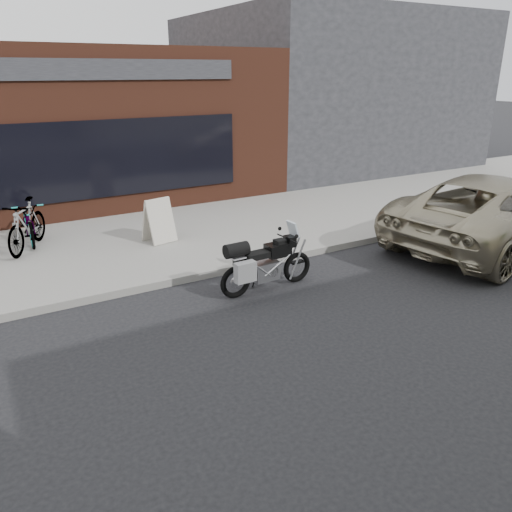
{
  "coord_description": "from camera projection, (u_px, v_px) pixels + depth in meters",
  "views": [
    {
      "loc": [
        -3.86,
        -4.37,
        3.88
      ],
      "look_at": [
        0.19,
        2.67,
        0.85
      ],
      "focal_mm": 35.0,
      "sensor_mm": 36.0,
      "label": 1
    }
  ],
  "objects": [
    {
      "name": "neighbour_building",
      "position": [
        321.0,
        92.0,
        21.7
      ],
      "size": [
        10.0,
        10.0,
        6.0
      ],
      "primitive_type": "cube",
      "color": "#27272C",
      "rests_on": "ground"
    },
    {
      "name": "near_sidewalk",
      "position": [
        162.0,
        234.0,
        12.36
      ],
      "size": [
        44.0,
        6.0,
        0.15
      ],
      "primitive_type": "cube",
      "color": "gray",
      "rests_on": "ground"
    },
    {
      "name": "ground",
      "position": [
        342.0,
        378.0,
        6.71
      ],
      "size": [
        120.0,
        120.0,
        0.0
      ],
      "primitive_type": "plane",
      "color": "black",
      "rests_on": "ground"
    },
    {
      "name": "sandwich_sign",
      "position": [
        158.0,
        220.0,
        11.45
      ],
      "size": [
        0.74,
        0.7,
        1.0
      ],
      "rotation": [
        0.0,
        0.0,
        0.22
      ],
      "color": "beige",
      "rests_on": "near_sidewalk"
    },
    {
      "name": "bicycle_rear",
      "position": [
        26.0,
        225.0,
        10.89
      ],
      "size": [
        1.37,
        1.86,
        1.11
      ],
      "primitive_type": "imported",
      "rotation": [
        0.0,
        0.0,
        -0.52
      ],
      "color": "gray",
      "rests_on": "near_sidewalk"
    },
    {
      "name": "minivan",
      "position": [
        495.0,
        211.0,
        11.54
      ],
      "size": [
        6.31,
        3.68,
        1.65
      ],
      "primitive_type": "imported",
      "rotation": [
        0.0,
        0.0,
        1.74
      ],
      "color": "tan",
      "rests_on": "ground"
    },
    {
      "name": "storefront",
      "position": [
        26.0,
        123.0,
        16.34
      ],
      "size": [
        14.0,
        10.07,
        4.5
      ],
      "color": "#5C2C1D",
      "rests_on": "ground"
    },
    {
      "name": "bicycle_front",
      "position": [
        28.0,
        221.0,
        11.43
      ],
      "size": [
        0.69,
        1.86,
        0.97
      ],
      "primitive_type": "imported",
      "rotation": [
        0.0,
        0.0,
        -0.02
      ],
      "color": "gray",
      "rests_on": "near_sidewalk"
    },
    {
      "name": "motorcycle",
      "position": [
        262.0,
        264.0,
        9.15
      ],
      "size": [
        1.98,
        0.68,
        1.25
      ],
      "rotation": [
        0.0,
        0.0,
        0.04
      ],
      "color": "black",
      "rests_on": "ground"
    }
  ]
}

